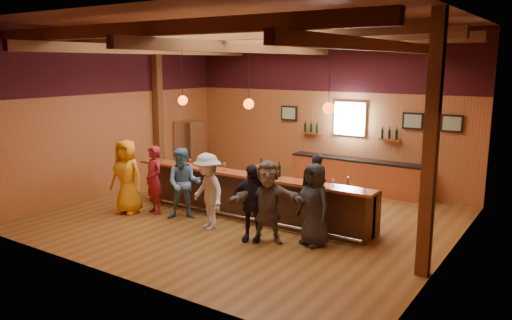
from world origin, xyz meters
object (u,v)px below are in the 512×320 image
(bar_counter, at_px, (253,195))
(stainless_fridge, at_px, (190,149))
(bartender, at_px, (317,186))
(back_bar_cabinet, at_px, (358,175))
(customer_redvest, at_px, (154,180))
(customer_dark, at_px, (314,204))
(ice_bucket, at_px, (260,170))
(customer_brown, at_px, (267,202))
(bottle_a, at_px, (261,168))
(customer_denim, at_px, (184,184))
(customer_navy, at_px, (251,203))
(customer_white, at_px, (208,191))
(customer_orange, at_px, (127,177))

(bar_counter, distance_m, stainless_fridge, 4.81)
(bar_counter, relative_size, bartender, 4.09)
(back_bar_cabinet, height_order, customer_redvest, customer_redvest)
(customer_dark, distance_m, ice_bucket, 1.90)
(customer_brown, height_order, bottle_a, customer_brown)
(customer_denim, bearing_deg, customer_navy, -44.31)
(customer_denim, distance_m, customer_navy, 2.20)
(back_bar_cabinet, relative_size, customer_redvest, 2.40)
(customer_white, xyz_separation_m, customer_dark, (2.40, 0.40, -0.01))
(customer_orange, height_order, ice_bucket, customer_orange)
(customer_orange, bearing_deg, stainless_fridge, 99.55)
(back_bar_cabinet, distance_m, stainless_fridge, 5.43)
(stainless_fridge, distance_m, customer_brown, 6.51)
(customer_denim, distance_m, ice_bucket, 1.84)
(stainless_fridge, bearing_deg, customer_redvest, -61.00)
(customer_navy, relative_size, customer_dark, 0.96)
(customer_orange, xyz_separation_m, customer_brown, (3.94, 0.18, -0.05))
(bar_counter, distance_m, back_bar_cabinet, 3.76)
(bottle_a, bearing_deg, customer_denim, -152.79)
(customer_orange, height_order, customer_brown, customer_orange)
(customer_redvest, xyz_separation_m, customer_navy, (3.04, -0.28, -0.03))
(customer_redvest, xyz_separation_m, ice_bucket, (2.48, 0.91, 0.39))
(customer_dark, bearing_deg, stainless_fridge, 174.79)
(customer_brown, distance_m, ice_bucket, 1.42)
(customer_orange, relative_size, customer_brown, 1.06)
(back_bar_cabinet, bearing_deg, stainless_fridge, -168.07)
(back_bar_cabinet, xyz_separation_m, stainless_fridge, (-5.30, -1.12, 0.42))
(bar_counter, height_order, customer_navy, customer_navy)
(customer_redvest, height_order, customer_dark, customer_dark)
(customer_redvest, distance_m, customer_white, 1.82)
(customer_denim, height_order, customer_brown, customer_brown)
(stainless_fridge, relative_size, customer_denim, 1.07)
(customer_dark, bearing_deg, back_bar_cabinet, 124.53)
(customer_brown, height_order, bartender, customer_brown)
(customer_orange, distance_m, customer_white, 2.40)
(ice_bucket, bearing_deg, customer_orange, -157.93)
(customer_orange, bearing_deg, customer_denim, 6.44)
(bar_counter, distance_m, customer_denim, 1.66)
(stainless_fridge, distance_m, customer_denim, 4.50)
(stainless_fridge, distance_m, customer_white, 5.33)
(customer_dark, bearing_deg, bartender, 138.18)
(customer_dark, bearing_deg, customer_navy, -133.72)
(customer_orange, xyz_separation_m, ice_bucket, (3.07, 1.24, 0.31))
(bottle_a, bearing_deg, customer_navy, -65.75)
(stainless_fridge, xyz_separation_m, customer_white, (3.79, -3.75, -0.05))
(bar_counter, xyz_separation_m, customer_dark, (2.08, -0.90, 0.32))
(back_bar_cabinet, relative_size, bottle_a, 10.55)
(stainless_fridge, height_order, customer_redvest, stainless_fridge)
(bartender, bearing_deg, ice_bucket, 52.12)
(back_bar_cabinet, bearing_deg, customer_redvest, -125.27)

